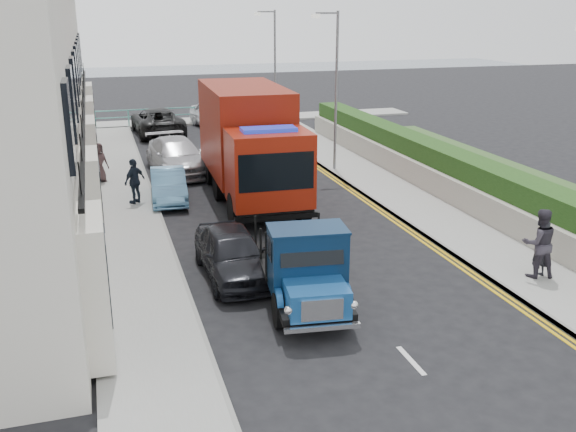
% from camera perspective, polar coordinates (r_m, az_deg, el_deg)
% --- Properties ---
extents(ground, '(120.00, 120.00, 0.00)m').
position_cam_1_polar(ground, '(15.73, 7.52, -9.06)').
color(ground, black).
rests_on(ground, ground).
extents(pavement_west, '(2.40, 38.00, 0.12)m').
position_cam_1_polar(pavement_west, '(22.84, -14.03, -0.53)').
color(pavement_west, gray).
rests_on(pavement_west, ground).
extents(pavement_east, '(2.60, 38.00, 0.12)m').
position_cam_1_polar(pavement_east, '(25.44, 10.23, 1.63)').
color(pavement_east, gray).
rests_on(pavement_east, ground).
extents(promenade, '(30.00, 2.50, 0.12)m').
position_cam_1_polar(promenade, '(42.72, -8.59, 8.33)').
color(promenade, gray).
rests_on(promenade, ground).
extents(sea_plane, '(120.00, 120.00, 0.00)m').
position_cam_1_polar(sea_plane, '(73.30, -12.27, 12.07)').
color(sea_plane, '#4B5A67').
rests_on(sea_plane, ground).
extents(garden_east, '(1.45, 28.00, 1.75)m').
position_cam_1_polar(garden_east, '(26.13, 14.09, 3.71)').
color(garden_east, '#B2AD9E').
rests_on(garden_east, ground).
extents(seafront_railing, '(13.00, 0.08, 1.11)m').
position_cam_1_polar(seafront_railing, '(41.85, -8.46, 8.86)').
color(seafront_railing, '#59B2A5').
rests_on(seafront_railing, ground).
extents(lamp_mid, '(1.23, 0.18, 7.00)m').
position_cam_1_polar(lamp_mid, '(28.73, 4.09, 11.75)').
color(lamp_mid, slate).
rests_on(lamp_mid, ground).
extents(lamp_far, '(1.23, 0.18, 7.00)m').
position_cam_1_polar(lamp_far, '(38.20, -1.35, 13.35)').
color(lamp_far, slate).
rests_on(lamp_far, ground).
extents(bedford_lorry, '(2.31, 4.76, 2.17)m').
position_cam_1_polar(bedford_lorry, '(15.60, 1.61, -5.08)').
color(bedford_lorry, black).
rests_on(bedford_lorry, ground).
extents(red_lorry, '(3.04, 8.25, 4.27)m').
position_cam_1_polar(red_lorry, '(24.55, -3.44, 6.62)').
color(red_lorry, black).
rests_on(red_lorry, ground).
extents(parked_car_front, '(1.71, 4.09, 1.38)m').
position_cam_1_polar(parked_car_front, '(17.73, -5.00, -3.31)').
color(parked_car_front, black).
rests_on(parked_car_front, ground).
extents(parked_car_mid, '(1.56, 3.80, 1.22)m').
position_cam_1_polar(parked_car_mid, '(25.10, -10.58, 2.70)').
color(parked_car_mid, '#61A0D0').
rests_on(parked_car_mid, ground).
extents(parked_car_rear, '(2.66, 5.39, 1.50)m').
position_cam_1_polar(parked_car_rear, '(29.43, -9.85, 5.27)').
color(parked_car_rear, '#B3B2B7').
rests_on(parked_car_rear, ground).
extents(seafront_car_left, '(2.90, 5.75, 1.56)m').
position_cam_1_polar(seafront_car_left, '(38.78, -11.53, 8.27)').
color(seafront_car_left, black).
rests_on(seafront_car_left, ground).
extents(seafront_car_right, '(2.94, 5.09, 1.63)m').
position_cam_1_polar(seafront_car_right, '(40.37, -6.50, 8.94)').
color(seafront_car_right, silver).
rests_on(seafront_car_right, ground).
extents(pedestrian_east_near, '(0.66, 0.51, 1.61)m').
position_cam_1_polar(pedestrian_east_near, '(18.63, 21.53, -2.72)').
color(pedestrian_east_near, black).
rests_on(pedestrian_east_near, pavement_east).
extents(pedestrian_east_far, '(1.07, 0.92, 1.93)m').
position_cam_1_polar(pedestrian_east_far, '(18.56, 21.43, -2.26)').
color(pedestrian_east_far, '#332F39').
rests_on(pedestrian_east_far, pavement_east).
extents(pedestrian_west_near, '(1.01, 0.97, 1.70)m').
position_cam_1_polar(pedestrian_west_near, '(24.60, -13.47, 3.05)').
color(pedestrian_west_near, black).
rests_on(pedestrian_west_near, pavement_west).
extents(pedestrian_west_far, '(0.97, 0.86, 1.67)m').
position_cam_1_polar(pedestrian_west_far, '(28.07, -16.48, 4.60)').
color(pedestrian_west_far, '#3B2A2B').
rests_on(pedestrian_west_far, pavement_west).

